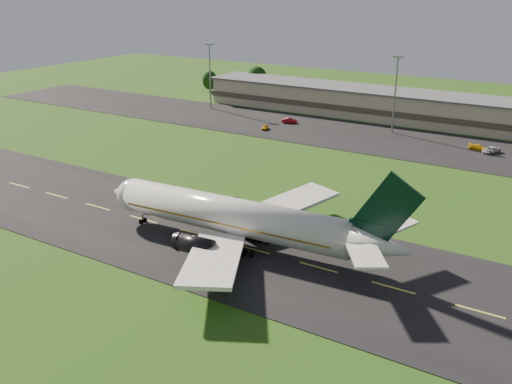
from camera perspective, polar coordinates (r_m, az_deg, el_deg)
The scene contains 11 objects.
ground at distance 92.59m, azimuth -6.12°, elevation -4.20°, with size 360.00×360.00×0.00m, color #274A12.
taxiway at distance 92.57m, azimuth -6.12°, elevation -4.17°, with size 220.00×30.00×0.10m, color black.
apron at distance 152.52m, azimuth 10.66°, elevation 5.45°, with size 260.00×30.00×0.10m, color black.
airliner at distance 86.33m, azimuth -1.89°, elevation -2.58°, with size 51.30×42.09×15.57m.
terminal at distance 172.07m, azimuth 15.75°, elevation 8.06°, with size 145.00×16.00×8.40m.
light_mast_west at distance 183.10m, azimuth -4.64°, elevation 12.22°, with size 2.40×1.20×20.35m.
light_mast_centre at distance 155.65m, azimuth 13.80°, elevation 10.30°, with size 2.40×1.20×20.35m.
service_vehicle_a at distance 157.35m, azimuth 0.90°, elevation 6.50°, with size 1.48×3.67×1.25m, color #C0820B.
service_vehicle_b at distance 164.81m, azimuth 3.37°, elevation 7.14°, with size 1.51×4.34×1.43m, color #9B0A12.
service_vehicle_c at distance 146.20m, azimuth 22.43°, elevation 3.91°, with size 2.31×5.01×1.39m, color silver.
service_vehicle_d at distance 147.26m, azimuth 21.36°, elevation 4.16°, with size 1.93×4.75×1.38m, color #E4AE0D.
Camera 1 is at (52.48, -66.04, 38.17)m, focal length 40.00 mm.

